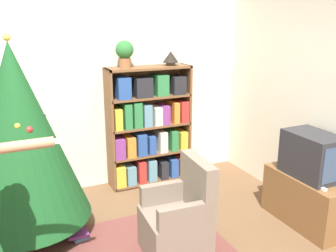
# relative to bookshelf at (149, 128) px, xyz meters

# --- Properties ---
(wall_back) EXTENTS (8.00, 0.10, 2.60)m
(wall_back) POSITION_rel_bookshelf_xyz_m (-0.65, 0.23, 0.55)
(wall_back) COLOR silver
(wall_back) RESTS_ON ground_plane
(bookshelf) EXTENTS (1.09, 0.31, 1.55)m
(bookshelf) POSITION_rel_bookshelf_xyz_m (0.00, 0.00, 0.00)
(bookshelf) COLOR brown
(bookshelf) RESTS_ON ground_plane
(tv_stand) EXTENTS (0.44, 0.94, 0.55)m
(tv_stand) POSITION_rel_bookshelf_xyz_m (1.14, -1.69, -0.48)
(tv_stand) COLOR brown
(tv_stand) RESTS_ON ground_plane
(television) EXTENTS (0.38, 0.59, 0.47)m
(television) POSITION_rel_bookshelf_xyz_m (1.14, -1.69, 0.03)
(television) COLOR #28282D
(television) RESTS_ON tv_stand
(game_remote) EXTENTS (0.04, 0.12, 0.02)m
(game_remote) POSITION_rel_bookshelf_xyz_m (1.01, -1.97, -0.19)
(game_remote) COLOR white
(game_remote) RESTS_ON tv_stand
(christmas_tree) EXTENTS (1.27, 1.27, 2.02)m
(christmas_tree) POSITION_rel_bookshelf_xyz_m (-1.61, -0.71, 0.33)
(christmas_tree) COLOR #4C3323
(christmas_tree) RESTS_ON ground_plane
(armchair) EXTENTS (0.60, 0.59, 0.92)m
(armchair) POSITION_rel_bookshelf_xyz_m (-0.35, -1.60, -0.43)
(armchair) COLOR #7A6B5B
(armchair) RESTS_ON ground_plane
(potted_plant) EXTENTS (0.22, 0.22, 0.33)m
(potted_plant) POSITION_rel_bookshelf_xyz_m (-0.30, 0.01, 0.99)
(potted_plant) COLOR #935B38
(potted_plant) RESTS_ON bookshelf
(table_lamp) EXTENTS (0.20, 0.20, 0.18)m
(table_lamp) POSITION_rel_bookshelf_xyz_m (0.31, 0.01, 0.91)
(table_lamp) COLOR #473828
(table_lamp) RESTS_ON bookshelf
(book_pile_near_tree) EXTENTS (0.21, 0.17, 0.06)m
(book_pile_near_tree) POSITION_rel_bookshelf_xyz_m (-1.17, -0.98, -0.72)
(book_pile_near_tree) COLOR #5B899E
(book_pile_near_tree) RESTS_ON ground_plane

